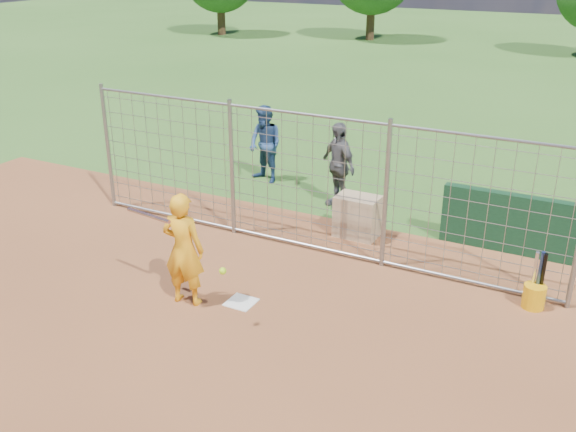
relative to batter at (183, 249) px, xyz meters
The scene contains 11 objects.
ground 1.31m from the batter, 35.85° to the left, with size 100.00×100.00×0.00m, color #2D591E.
infield_dirt 2.72m from the batter, 72.55° to the right, with size 18.00×18.00×0.00m, color brown.
home_plate 1.23m from the batter, 24.81° to the left, with size 0.43×0.43×0.02m, color silver.
dugout_wall 5.90m from the batter, 44.91° to the left, with size 2.60×0.20×1.10m, color #11381E.
batter is the anchor object (origin of this frame).
bystander_a 5.64m from the batter, 106.83° to the left, with size 0.87×0.68×1.79m, color navy.
bystander_b 4.79m from the batter, 84.41° to the left, with size 1.07×0.44×1.82m, color #505054.
equipment_bin 3.83m from the batter, 68.06° to the left, with size 0.80×0.55×0.80m, color tan.
equipment_in_play 0.49m from the batter, 116.40° to the right, with size 1.86×0.30×0.60m.
bucket_with_bats 5.37m from the batter, 25.73° to the left, with size 0.34×0.37×0.97m.
backstop_fence 2.69m from the batter, 73.26° to the left, with size 9.08×0.08×2.60m.
Camera 1 is at (4.64, -7.52, 5.12)m, focal length 40.00 mm.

